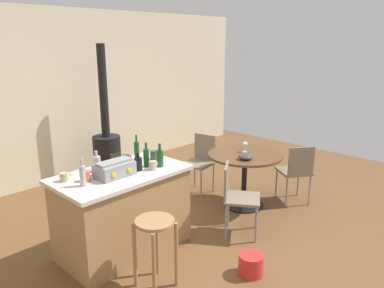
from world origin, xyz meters
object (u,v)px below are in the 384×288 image
at_px(wood_stove, 107,148).
at_px(serving_bowl, 245,157).
at_px(kitchen_island, 123,211).
at_px(cup_0, 86,176).
at_px(cup_3, 64,177).
at_px(bottle_1, 138,164).
at_px(bottle_0, 146,157).
at_px(folding_chair_far, 296,169).
at_px(plastic_bucket, 251,264).
at_px(bottle_4, 160,158).
at_px(dining_table, 245,166).
at_px(folding_chair_left, 200,159).
at_px(bottle_3, 83,175).
at_px(wooden_stool, 155,237).
at_px(bottle_5, 137,150).
at_px(cup_4, 153,165).
at_px(wine_glass, 245,144).
at_px(cup_2, 154,155).
at_px(bottle_2, 97,163).
at_px(folding_chair_near, 236,194).
at_px(toolbox, 115,169).
at_px(cup_1, 126,159).

distance_m(wood_stove, serving_bowl, 2.42).
relative_size(kitchen_island, cup_0, 11.44).
bearing_deg(cup_3, bottle_1, -21.66).
bearing_deg(bottle_0, folding_chair_far, -18.74).
bearing_deg(plastic_bucket, folding_chair_far, 16.20).
xyz_separation_m(bottle_4, plastic_bucket, (0.16, -1.11, -0.89)).
height_order(dining_table, folding_chair_left, folding_chair_left).
distance_m(folding_chair_far, serving_bowl, 0.86).
relative_size(wood_stove, bottle_3, 7.91).
xyz_separation_m(kitchen_island, plastic_bucket, (0.57, -1.27, -0.34)).
distance_m(wooden_stool, folding_chair_left, 2.30).
bearing_deg(bottle_5, wooden_stool, -120.73).
distance_m(bottle_1, cup_4, 0.15).
height_order(folding_chair_left, bottle_0, bottle_0).
bearing_deg(bottle_0, wine_glass, -6.17).
distance_m(bottle_1, cup_2, 0.39).
xyz_separation_m(folding_chair_far, bottle_4, (-1.96, 0.59, 0.49)).
distance_m(bottle_1, serving_bowl, 1.50).
height_order(bottle_1, cup_0, bottle_1).
height_order(folding_chair_left, cup_4, cup_4).
bearing_deg(cup_0, bottle_2, 37.97).
height_order(folding_chair_near, bottle_1, bottle_1).
distance_m(bottle_2, cup_0, 0.31).
bearing_deg(bottle_5, bottle_2, 177.17).
bearing_deg(plastic_bucket, bottle_0, 102.28).
relative_size(wood_stove, bottle_1, 11.19).
relative_size(kitchen_island, bottle_1, 7.14).
height_order(bottle_1, cup_3, bottle_1).
xyz_separation_m(bottle_3, cup_4, (0.75, -0.12, -0.06)).
bearing_deg(bottle_2, bottle_3, -139.59).
bearing_deg(wooden_stool, bottle_3, 112.62).
relative_size(wood_stove, toolbox, 5.76).
xyz_separation_m(bottle_4, serving_bowl, (1.21, -0.27, -0.21)).
xyz_separation_m(bottle_2, bottle_5, (0.51, -0.03, 0.03)).
xyz_separation_m(cup_1, cup_3, (-0.77, -0.04, -0.00)).
height_order(folding_chair_near, serving_bowl, folding_chair_near).
relative_size(bottle_3, wine_glass, 1.91).
height_order(wooden_stool, bottle_2, bottle_2).
bearing_deg(wood_stove, kitchen_island, -119.83).
xyz_separation_m(kitchen_island, bottle_4, (0.40, -0.15, 0.54)).
xyz_separation_m(dining_table, plastic_bucket, (-1.25, -0.99, -0.47)).
xyz_separation_m(folding_chair_left, bottle_4, (-1.36, -0.64, 0.48)).
xyz_separation_m(folding_chair_left, cup_0, (-2.15, -0.45, 0.43)).
relative_size(folding_chair_left, bottle_0, 3.21).
xyz_separation_m(bottle_3, cup_3, (-0.06, 0.24, -0.06)).
relative_size(folding_chair_far, plastic_bucket, 3.50).
distance_m(wood_stove, cup_2, 1.99).
bearing_deg(bottle_1, kitchen_island, 151.88).
distance_m(folding_chair_left, serving_bowl, 0.96).
xyz_separation_m(cup_3, wine_glass, (2.41, -0.41, -0.08)).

